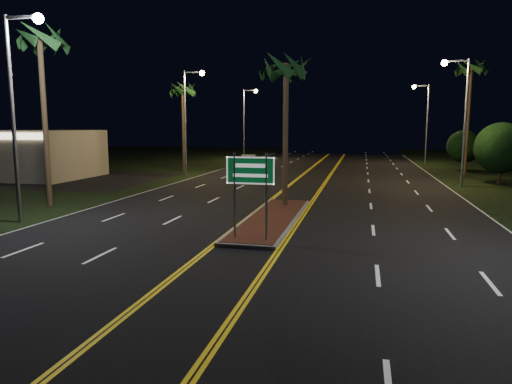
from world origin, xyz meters
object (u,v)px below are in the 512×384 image
(palm_left_near, at_px, (40,41))
(streetlight_left_far, at_px, (247,116))
(car_far, at_px, (248,160))
(highway_sign, at_px, (250,179))
(commercial_building, at_px, (4,154))
(streetlight_right_far, at_px, (424,115))
(palm_right_far, at_px, (471,69))
(streetlight_left_near, at_px, (19,95))
(median_island, at_px, (272,219))
(car_near, at_px, (258,165))
(palm_median, at_px, (286,68))
(shrub_far, at_px, (464,146))
(streetlight_left_mid, at_px, (189,111))
(shrub_mid, at_px, (501,148))
(palm_left_far, at_px, (182,90))
(streetlight_right_mid, at_px, (460,107))

(palm_left_near, bearing_deg, streetlight_left_far, 87.00)
(palm_left_near, distance_m, car_far, 26.38)
(highway_sign, xyz_separation_m, commercial_building, (-26.00, 17.19, -0.40))
(streetlight_right_far, bearing_deg, palm_right_far, -79.67)
(streetlight_left_near, relative_size, streetlight_right_far, 1.00)
(median_island, height_order, car_near, car_near)
(streetlight_right_far, distance_m, palm_median, 33.28)
(shrub_far, bearing_deg, commercial_building, -158.09)
(palm_right_far, height_order, shrub_far, palm_right_far)
(palm_median, bearing_deg, shrub_far, 61.58)
(streetlight_left_mid, height_order, streetlight_left_far, same)
(median_island, relative_size, streetlight_left_mid, 1.14)
(palm_right_far, distance_m, shrub_mid, 8.87)
(shrub_far, bearing_deg, palm_left_far, -163.26)
(commercial_building, relative_size, palm_right_far, 1.46)
(streetlight_left_mid, bearing_deg, highway_sign, -63.41)
(highway_sign, relative_size, palm_left_far, 0.36)
(streetlight_left_mid, relative_size, streetlight_right_mid, 1.00)
(streetlight_left_near, relative_size, car_near, 1.64)
(shrub_mid, bearing_deg, palm_median, -136.04)
(car_far, bearing_deg, median_island, -83.43)
(palm_median, bearing_deg, streetlight_right_far, 71.38)
(palm_left_far, distance_m, palm_right_far, 25.72)
(streetlight_right_mid, relative_size, car_near, 1.64)
(palm_left_far, relative_size, car_far, 1.80)
(shrub_mid, relative_size, car_near, 0.84)
(shrub_mid, bearing_deg, streetlight_left_mid, 180.00)
(median_island, distance_m, palm_right_far, 27.84)
(highway_sign, height_order, palm_right_far, palm_right_far)
(streetlight_left_near, bearing_deg, streetlight_right_far, 60.81)
(streetlight_right_mid, bearing_deg, highway_sign, -118.93)
(palm_left_far, bearing_deg, palm_median, -53.82)
(median_island, height_order, palm_left_near, palm_left_near)
(streetlight_right_far, height_order, palm_right_far, palm_right_far)
(streetlight_left_mid, height_order, palm_right_far, palm_right_far)
(median_island, relative_size, car_far, 2.10)
(highway_sign, relative_size, streetlight_left_near, 0.36)
(streetlight_left_near, height_order, palm_left_far, streetlight_left_near)
(shrub_far, relative_size, car_far, 0.81)
(streetlight_right_mid, bearing_deg, commercial_building, -176.86)
(commercial_building, distance_m, streetlight_right_far, 42.88)
(shrub_mid, xyz_separation_m, car_near, (-19.04, 2.16, -1.81))
(streetlight_left_near, xyz_separation_m, palm_left_near, (-1.89, 4.00, 3.02))
(shrub_mid, bearing_deg, streetlight_left_far, 140.90)
(commercial_building, height_order, shrub_mid, shrub_mid)
(streetlight_left_far, bearing_deg, car_far, -74.89)
(palm_right_far, bearing_deg, streetlight_left_far, 149.12)
(palm_median, height_order, car_near, palm_median)
(palm_left_near, xyz_separation_m, car_far, (4.94, 24.69, -7.87))
(streetlight_left_far, distance_m, shrub_far, 25.90)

